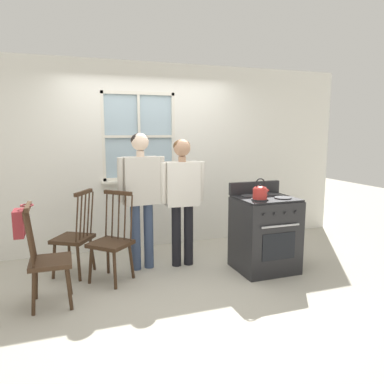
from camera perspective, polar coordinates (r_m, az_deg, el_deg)
ground_plane at (r=4.56m, az=-2.18°, el=-13.03°), size 16.00×16.00×0.00m
wall_back at (r=5.58m, az=-6.58°, el=5.15°), size 6.40×0.16×2.70m
chair_by_window at (r=4.03m, az=-21.09°, el=-9.80°), size 0.42×0.43×1.04m
chair_near_wall at (r=4.46m, az=-12.13°, el=-7.51°), size 0.58×0.58×1.04m
chair_center_cluster at (r=4.75m, az=-17.47°, el=-6.70°), size 0.56×0.57×1.04m
person_elderly_left at (r=4.65m, az=-7.77°, el=0.75°), size 0.60×0.25×1.70m
person_teen_center at (r=4.73m, az=-1.50°, el=0.39°), size 0.58×0.24×1.63m
stove at (r=4.78m, az=11.00°, el=-6.15°), size 0.71×0.68×1.08m
kettle at (r=4.47m, az=10.33°, el=0.03°), size 0.21×0.17×0.25m
potted_plant at (r=5.48m, az=-8.07°, el=2.47°), size 0.16×0.16×0.25m
handbag at (r=3.94m, az=-24.83°, el=-4.25°), size 0.19×0.22×0.31m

